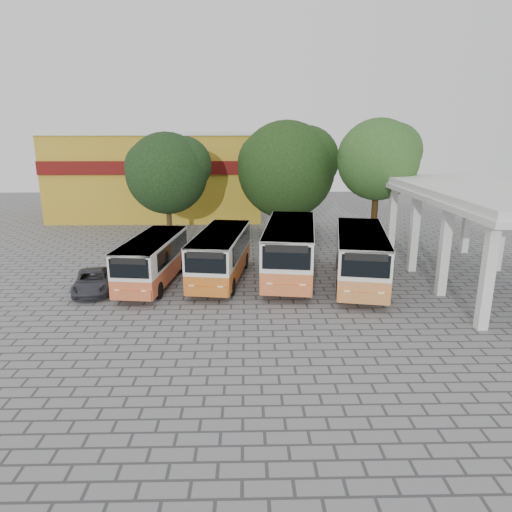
{
  "coord_description": "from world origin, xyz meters",
  "views": [
    {
      "loc": [
        -2.37,
        -20.67,
        8.29
      ],
      "look_at": [
        -1.81,
        4.28,
        1.5
      ],
      "focal_mm": 32.0,
      "sensor_mm": 36.0,
      "label": 1
    }
  ],
  "objects_px": {
    "bus_centre_left": "(221,253)",
    "parked_car": "(93,281)",
    "bus_far_left": "(153,258)",
    "bus_far_right": "(360,254)",
    "bus_centre_right": "(290,247)"
  },
  "relations": [
    {
      "from": "bus_far_left",
      "to": "bus_centre_left",
      "type": "distance_m",
      "value": 3.81
    },
    {
      "from": "bus_far_right",
      "to": "bus_centre_right",
      "type": "bearing_deg",
      "value": 171.71
    },
    {
      "from": "parked_car",
      "to": "bus_far_right",
      "type": "bearing_deg",
      "value": -8.32
    },
    {
      "from": "bus_far_left",
      "to": "bus_far_right",
      "type": "xyz_separation_m",
      "value": [
        11.55,
        -0.34,
        0.23
      ]
    },
    {
      "from": "bus_centre_left",
      "to": "bus_far_left",
      "type": "bearing_deg",
      "value": -162.4
    },
    {
      "from": "bus_centre_left",
      "to": "parked_car",
      "type": "height_order",
      "value": "bus_centre_left"
    },
    {
      "from": "bus_centre_right",
      "to": "parked_car",
      "type": "distance_m",
      "value": 11.07
    },
    {
      "from": "bus_centre_left",
      "to": "bus_far_right",
      "type": "xyz_separation_m",
      "value": [
        7.8,
        -0.97,
        0.12
      ]
    },
    {
      "from": "bus_far_left",
      "to": "bus_centre_right",
      "type": "distance_m",
      "value": 7.82
    },
    {
      "from": "bus_far_left",
      "to": "bus_centre_left",
      "type": "xyz_separation_m",
      "value": [
        3.76,
        0.63,
        0.11
      ]
    },
    {
      "from": "bus_far_left",
      "to": "bus_centre_right",
      "type": "relative_size",
      "value": 0.82
    },
    {
      "from": "bus_centre_left",
      "to": "bus_centre_right",
      "type": "bearing_deg",
      "value": 13.13
    },
    {
      "from": "parked_car",
      "to": "bus_far_left",
      "type": "bearing_deg",
      "value": 9.67
    },
    {
      "from": "bus_far_left",
      "to": "bus_centre_left",
      "type": "height_order",
      "value": "bus_centre_left"
    },
    {
      "from": "bus_far_left",
      "to": "parked_car",
      "type": "height_order",
      "value": "bus_far_left"
    }
  ]
}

